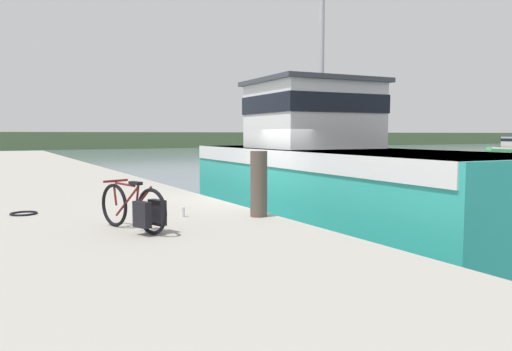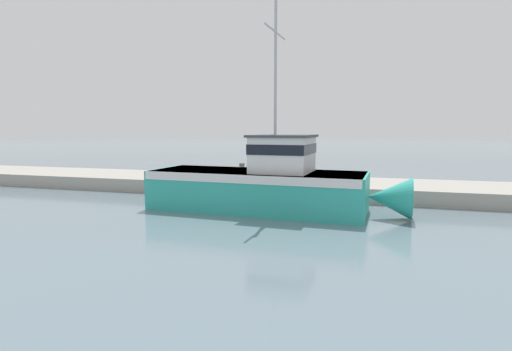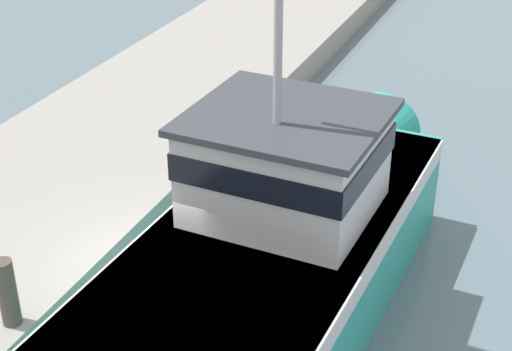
# 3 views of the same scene
# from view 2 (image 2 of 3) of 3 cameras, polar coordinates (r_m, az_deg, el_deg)

# --- Properties ---
(ground_plane) EXTENTS (320.00, 320.00, 0.00)m
(ground_plane) POSITION_cam_2_polar(r_m,az_deg,el_deg) (22.41, 2.41, -3.94)
(ground_plane) COLOR slate
(dock_pier) EXTENTS (5.53, 80.00, 0.86)m
(dock_pier) POSITION_cam_2_polar(r_m,az_deg,el_deg) (25.97, 4.43, -1.53)
(dock_pier) COLOR #A39E93
(dock_pier) RESTS_ON ground_plane
(fishing_boat_main) EXTENTS (4.25, 12.96, 10.38)m
(fishing_boat_main) POSITION_cam_2_polar(r_m,az_deg,el_deg) (20.09, 1.69, -1.08)
(fishing_boat_main) COLOR teal
(fishing_boat_main) RESTS_ON ground_plane
(bicycle_touring) EXTENTS (0.76, 1.64, 0.78)m
(bicycle_touring) POSITION_cam_2_polar(r_m,az_deg,el_deg) (26.47, -1.15, 0.36)
(bicycle_touring) COLOR black
(bicycle_touring) RESTS_ON dock_pier
(mooring_post) EXTENTS (0.31, 0.31, 1.21)m
(mooring_post) POSITION_cam_2_polar(r_m,az_deg,el_deg) (24.11, -2.02, 0.33)
(mooring_post) COLOR #51473D
(mooring_post) RESTS_ON dock_pier
(hose_coil) EXTENTS (0.49, 0.49, 0.04)m
(hose_coil) POSITION_cam_2_polar(r_m,az_deg,el_deg) (27.24, 5.20, -0.20)
(hose_coil) COLOR black
(hose_coil) RESTS_ON dock_pier
(water_bottle_by_bike) EXTENTS (0.08, 0.08, 0.18)m
(water_bottle_by_bike) POSITION_cam_2_polar(r_m,az_deg,el_deg) (25.17, 0.23, -0.58)
(water_bottle_by_bike) COLOR silver
(water_bottle_by_bike) RESTS_ON dock_pier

